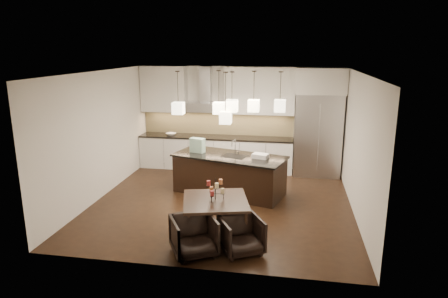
% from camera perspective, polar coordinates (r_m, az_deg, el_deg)
% --- Properties ---
extents(floor, '(5.50, 5.50, 0.02)m').
position_cam_1_polar(floor, '(8.82, -0.23, -7.64)').
color(floor, black).
rests_on(floor, ground).
extents(ceiling, '(5.50, 5.50, 0.02)m').
position_cam_1_polar(ceiling, '(8.20, -0.25, 10.97)').
color(ceiling, white).
rests_on(ceiling, wall_back).
extents(wall_back, '(5.50, 0.02, 2.80)m').
position_cam_1_polar(wall_back, '(11.07, 2.29, 4.47)').
color(wall_back, silver).
rests_on(wall_back, ground).
extents(wall_front, '(5.50, 0.02, 2.80)m').
position_cam_1_polar(wall_front, '(5.80, -5.06, -4.71)').
color(wall_front, silver).
rests_on(wall_front, ground).
extents(wall_left, '(0.02, 5.50, 2.80)m').
position_cam_1_polar(wall_left, '(9.28, -17.27, 1.92)').
color(wall_left, silver).
rests_on(wall_left, ground).
extents(wall_right, '(0.02, 5.50, 2.80)m').
position_cam_1_polar(wall_right, '(8.38, 18.69, 0.52)').
color(wall_right, silver).
rests_on(wall_right, ground).
extents(refrigerator, '(1.20, 0.72, 2.15)m').
position_cam_1_polar(refrigerator, '(10.69, 13.23, 1.97)').
color(refrigerator, '#B7B7BA').
rests_on(refrigerator, floor).
extents(fridge_panel, '(1.26, 0.72, 0.65)m').
position_cam_1_polar(fridge_panel, '(10.49, 13.66, 9.46)').
color(fridge_panel, silver).
rests_on(fridge_panel, refrigerator).
extents(lower_cabinets, '(4.21, 0.62, 0.88)m').
position_cam_1_polar(lower_cabinets, '(11.06, -1.20, -0.62)').
color(lower_cabinets, silver).
rests_on(lower_cabinets, floor).
extents(countertop, '(4.21, 0.66, 0.04)m').
position_cam_1_polar(countertop, '(10.95, -1.21, 1.70)').
color(countertop, black).
rests_on(countertop, lower_cabinets).
extents(backsplash, '(4.21, 0.02, 0.63)m').
position_cam_1_polar(backsplash, '(11.17, -0.92, 3.71)').
color(backsplash, tan).
rests_on(backsplash, countertop).
extents(upper_cab_left, '(1.25, 0.35, 1.25)m').
position_cam_1_polar(upper_cab_left, '(11.26, -8.59, 8.47)').
color(upper_cab_left, silver).
rests_on(upper_cab_left, wall_back).
extents(upper_cab_right, '(1.85, 0.35, 1.25)m').
position_cam_1_polar(upper_cab_right, '(10.72, 5.15, 8.29)').
color(upper_cab_right, silver).
rests_on(upper_cab_right, wall_back).
extents(hood_canopy, '(0.90, 0.52, 0.24)m').
position_cam_1_polar(hood_canopy, '(10.91, -2.74, 6.02)').
color(hood_canopy, '#B7B7BA').
rests_on(hood_canopy, wall_back).
extents(hood_chimney, '(0.30, 0.28, 0.96)m').
position_cam_1_polar(hood_chimney, '(10.95, -2.65, 9.21)').
color(hood_chimney, '#B7B7BA').
rests_on(hood_chimney, hood_canopy).
extents(fruit_bowl, '(0.33, 0.33, 0.06)m').
position_cam_1_polar(fruit_bowl, '(11.20, -7.57, 2.13)').
color(fruit_bowl, silver).
rests_on(fruit_bowl, countertop).
extents(island_body, '(2.63, 1.62, 0.86)m').
position_cam_1_polar(island_body, '(9.22, 0.77, -3.74)').
color(island_body, black).
rests_on(island_body, floor).
extents(island_top, '(2.73, 1.72, 0.04)m').
position_cam_1_polar(island_top, '(9.09, 0.78, -1.04)').
color(island_top, black).
rests_on(island_top, island_body).
extents(faucet, '(0.16, 0.25, 0.37)m').
position_cam_1_polar(faucet, '(9.08, 1.61, 0.30)').
color(faucet, silver).
rests_on(faucet, island_top).
extents(tote_bag, '(0.37, 0.26, 0.33)m').
position_cam_1_polar(tote_bag, '(9.34, -3.82, 0.54)').
color(tote_bag, '#266C48').
rests_on(tote_bag, island_top).
extents(food_container, '(0.39, 0.32, 0.10)m').
position_cam_1_polar(food_container, '(8.88, 5.22, -0.99)').
color(food_container, silver).
rests_on(food_container, island_top).
extents(dining_table, '(1.37, 1.37, 0.67)m').
position_cam_1_polar(dining_table, '(7.25, -1.23, -9.71)').
color(dining_table, black).
rests_on(dining_table, floor).
extents(candelabra, '(0.39, 0.39, 0.39)m').
position_cam_1_polar(candelabra, '(7.05, -1.25, -5.74)').
color(candelabra, black).
rests_on(candelabra, dining_table).
extents(candle_a, '(0.08, 0.08, 0.09)m').
position_cam_1_polar(candle_a, '(7.07, -0.22, -6.00)').
color(candle_a, beige).
rests_on(candle_a, candelabra).
extents(candle_b, '(0.08, 0.08, 0.09)m').
position_cam_1_polar(candle_b, '(7.16, -1.80, -5.74)').
color(candle_b, '#C06A39').
rests_on(candle_b, candelabra).
extents(candle_c, '(0.08, 0.08, 0.09)m').
position_cam_1_polar(candle_c, '(6.96, -1.71, -6.35)').
color(candle_c, maroon).
rests_on(candle_c, candelabra).
extents(candle_d, '(0.08, 0.08, 0.09)m').
position_cam_1_polar(candle_d, '(7.10, -0.49, -4.69)').
color(candle_d, '#C06A39').
rests_on(candle_d, candelabra).
extents(candle_e, '(0.08, 0.08, 0.09)m').
position_cam_1_polar(candle_e, '(7.02, -2.22, -4.90)').
color(candle_e, maroon).
rests_on(candle_e, candelabra).
extents(candle_f, '(0.08, 0.08, 0.09)m').
position_cam_1_polar(candle_f, '(6.90, -1.04, -5.24)').
color(candle_f, beige).
rests_on(candle_f, candelabra).
extents(armchair_left, '(0.94, 0.95, 0.64)m').
position_cam_1_polar(armchair_left, '(6.64, -4.32, -12.27)').
color(armchair_left, black).
rests_on(armchair_left, floor).
extents(armchair_right, '(0.89, 0.89, 0.60)m').
position_cam_1_polar(armchair_right, '(6.69, 2.48, -12.20)').
color(armchair_right, black).
rests_on(armchair_right, floor).
extents(pendant_a, '(0.24, 0.24, 0.26)m').
position_cam_1_polar(pendant_a, '(8.87, -6.54, 5.80)').
color(pendant_a, '#FAEDC6').
rests_on(pendant_a, ceiling).
extents(pendant_b, '(0.24, 0.24, 0.26)m').
position_cam_1_polar(pendant_b, '(9.06, -0.74, 5.86)').
color(pendant_b, '#FAEDC6').
rests_on(pendant_b, ceiling).
extents(pendant_c, '(0.24, 0.24, 0.26)m').
position_cam_1_polar(pendant_c, '(8.58, 1.13, 6.20)').
color(pendant_c, '#FAEDC6').
rests_on(pendant_c, ceiling).
extents(pendant_d, '(0.24, 0.24, 0.26)m').
position_cam_1_polar(pendant_d, '(8.81, 4.25, 6.18)').
color(pendant_d, '#FAEDC6').
rests_on(pendant_d, ceiling).
extents(pendant_e, '(0.24, 0.24, 0.26)m').
position_cam_1_polar(pendant_e, '(8.71, 7.99, 6.13)').
color(pendant_e, '#FAEDC6').
rests_on(pendant_e, ceiling).
extents(pendant_f, '(0.24, 0.24, 0.26)m').
position_cam_1_polar(pendant_f, '(8.53, 0.24, 4.51)').
color(pendant_f, '#FAEDC6').
rests_on(pendant_f, ceiling).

